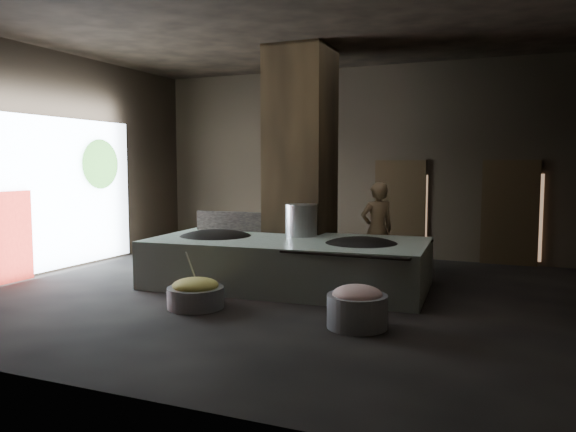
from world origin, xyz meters
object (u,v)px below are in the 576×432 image
at_px(hearth_platform, 287,263).
at_px(wok_right, 361,249).
at_px(wok_left, 216,241).
at_px(veg_basin, 196,297).
at_px(meat_basin, 357,311).
at_px(cook, 377,230).
at_px(stock_pot, 301,221).

distance_m(hearth_platform, wok_right, 1.39).
bearing_deg(wok_left, veg_basin, -68.65).
xyz_separation_m(veg_basin, meat_basin, (2.57, -0.06, 0.06)).
bearing_deg(cook, hearth_platform, 8.32).
bearing_deg(stock_pot, hearth_platform, -95.19).
bearing_deg(wok_left, cook, 28.16).
bearing_deg(meat_basin, hearth_platform, 132.79).
bearing_deg(meat_basin, stock_pot, 125.30).
xyz_separation_m(hearth_platform, meat_basin, (1.87, -2.02, -0.20)).
height_order(wok_right, veg_basin, wok_right).
bearing_deg(hearth_platform, wok_left, 178.05).
height_order(stock_pot, meat_basin, stock_pot).
bearing_deg(cook, stock_pot, -4.42).
xyz_separation_m(wok_left, wok_right, (2.80, 0.10, 0.00)).
bearing_deg(wok_right, hearth_platform, -177.88).
bearing_deg(wok_right, cook, 92.62).
distance_m(wok_left, meat_basin, 3.89).
relative_size(wok_left, wok_right, 1.07).
distance_m(wok_right, meat_basin, 2.20).
height_order(veg_basin, meat_basin, meat_basin).
xyz_separation_m(hearth_platform, wok_left, (-1.45, -0.05, 0.32)).
bearing_deg(stock_pot, wok_left, -158.20).
distance_m(cook, veg_basin, 3.99).
distance_m(stock_pot, meat_basin, 3.28).
height_order(cook, veg_basin, cook).
height_order(hearth_platform, stock_pot, stock_pot).
relative_size(wok_right, veg_basin, 1.66).
bearing_deg(cook, veg_basin, 20.01).
xyz_separation_m(stock_pot, meat_basin, (1.82, -2.57, -0.91)).
bearing_deg(wok_left, hearth_platform, 1.97).
relative_size(hearth_platform, wok_left, 3.17).
bearing_deg(wok_right, wok_left, -177.95).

